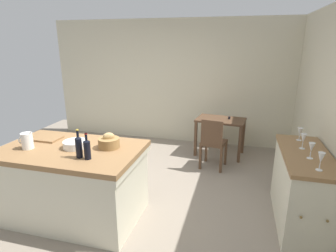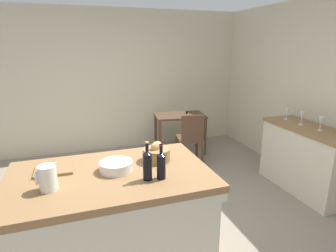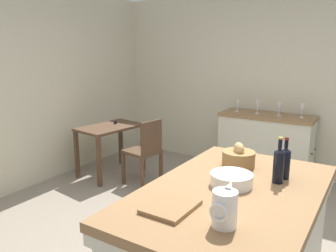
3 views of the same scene
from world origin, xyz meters
TOP-DOWN VIEW (x-y plane):
  - ground_plane at (0.00, 0.00)m, footprint 6.76×6.76m
  - wall_back at (0.00, 2.60)m, footprint 5.32×0.12m
  - island_table at (-0.42, -0.55)m, footprint 1.67×1.04m
  - side_cabinet at (2.26, 0.01)m, footprint 0.52×1.29m
  - writing_desk at (1.16, 1.94)m, footprint 0.97×0.67m
  - wooden_chair at (1.10, 1.27)m, footprint 0.46×0.46m
  - pitcher at (-0.89, -0.69)m, footprint 0.17×0.13m
  - wash_bowl at (-0.37, -0.52)m, footprint 0.28×0.28m
  - bread_basket at (0.02, -0.42)m, footprint 0.25×0.25m
  - cutting_board at (-0.87, -0.36)m, footprint 0.31×0.25m
  - wine_bottle_dark at (-0.05, -0.78)m, footprint 0.07×0.07m
  - wine_bottle_amber at (-0.16, -0.77)m, footprint 0.07×0.07m
  - wine_glass_far_left at (2.28, -0.43)m, footprint 0.07×0.07m
  - wine_glass_left at (2.26, -0.14)m, footprint 0.07×0.07m
  - wine_glass_middle at (2.24, 0.15)m, footprint 0.07×0.07m
  - wine_glass_right at (2.25, 0.45)m, footprint 0.07×0.07m
  - wicker_hamper at (-1.56, -0.51)m, footprint 0.32×0.32m

SIDE VIEW (x-z plane):
  - ground_plane at x=0.00m, z-range 0.00..0.00m
  - wicker_hamper at x=-1.56m, z-range 0.00..0.27m
  - side_cabinet at x=2.26m, z-range 0.00..0.91m
  - wooden_chair at x=1.10m, z-range 0.04..0.94m
  - island_table at x=-0.42m, z-range 0.03..0.95m
  - writing_desk at x=1.16m, z-range 0.22..0.99m
  - cutting_board at x=-0.87m, z-range 0.92..0.94m
  - wash_bowl at x=-0.37m, z-range 0.92..1.00m
  - bread_basket at x=0.02m, z-range 0.89..1.08m
  - pitcher at x=-0.89m, z-range 0.90..1.13m
  - wine_glass_right at x=2.25m, z-range 0.94..1.10m
  - wine_glass_left at x=2.26m, z-range 0.94..1.12m
  - wine_bottle_dark at x=-0.05m, z-range 0.89..1.18m
  - wine_glass_middle at x=2.24m, z-range 0.94..1.13m
  - wine_glass_far_left at x=2.28m, z-range 0.95..1.13m
  - wine_bottle_amber at x=-0.16m, z-range 0.89..1.21m
  - wall_back at x=0.00m, z-range 0.00..2.60m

